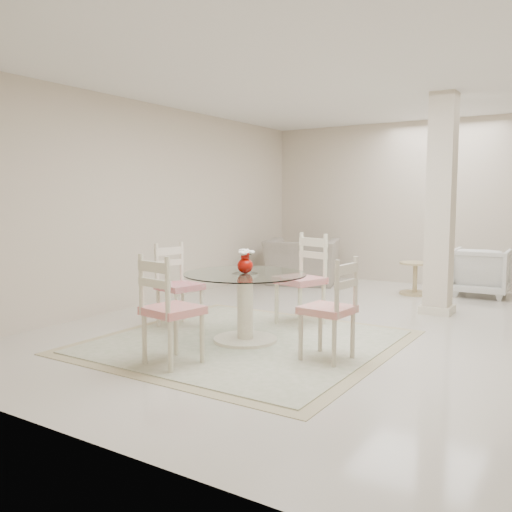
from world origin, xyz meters
The scene contains 13 objects.
ground centered at (0.00, 0.00, 0.00)m, with size 7.00×7.00×0.00m, color beige.
room_shell centered at (0.00, 0.00, 1.86)m, with size 6.02×7.02×2.71m.
column centered at (0.50, 1.30, 1.35)m, with size 0.30×0.30×2.70m, color beige.
area_rug centered at (-0.76, -1.15, 0.01)m, with size 2.80×2.80×0.02m.
dining_table centered at (-0.76, -1.15, 0.36)m, with size 1.21×1.21×0.70m.
red_vase centered at (-0.76, -1.15, 0.82)m, with size 0.18×0.17×0.24m.
dining_chair_east centered at (0.25, -1.27, 0.54)m, with size 0.44×0.44×1.02m.
dining_chair_north centered at (-0.62, -0.13, 0.60)m, with size 0.57×0.57×1.14m.
dining_chair_west centered at (-1.77, -1.02, 0.54)m, with size 0.50×0.50×1.03m.
dining_chair_south centered at (-0.89, -2.16, 0.56)m, with size 0.49×0.49×1.07m.
recliner_taupe centered at (-2.02, 2.47, 0.37)m, with size 1.15×1.01×0.75m, color #9F9084.
armchair_white centered at (0.72, 2.90, 0.35)m, with size 0.76×0.78×0.71m, color white.
side_table centered at (-0.12, 2.48, 0.22)m, with size 0.47×0.47×0.48m.
Camera 1 is at (2.17, -5.55, 1.43)m, focal length 38.00 mm.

